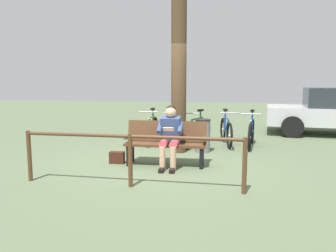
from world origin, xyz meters
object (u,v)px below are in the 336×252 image
bicycle_blue (251,133)px  bicycle_green (226,131)px  person_reading (170,133)px  bicycle_purple (172,131)px  bench (166,140)px  tree_trunk (179,64)px  handbag (117,158)px  bicycle_orange (197,132)px  litter_bin (203,136)px  bicycle_black (152,130)px

bicycle_blue → bicycle_green: 0.65m
person_reading → bicycle_purple: bearing=-83.0°
bench → person_reading: (-0.11, 0.16, 0.16)m
person_reading → bicycle_green: bearing=-115.0°
person_reading → tree_trunk: 1.94m
bench → tree_trunk: bearing=-95.0°
bench → tree_trunk: size_ratio=0.39×
handbag → bicycle_orange: 2.60m
litter_bin → bicycle_black: size_ratio=0.47×
bicycle_purple → handbag: bearing=-31.4°
bench → bicycle_purple: bearing=-85.3°
tree_trunk → bicycle_black: bearing=-49.2°
tree_trunk → bicycle_green: 2.30m
tree_trunk → bicycle_green: size_ratio=2.47×
bicycle_green → bicycle_black: (2.00, 0.05, 0.00)m
handbag → person_reading: bearing=176.8°
bench → bicycle_orange: size_ratio=1.00×
bicycle_blue → bicycle_green: (0.63, -0.13, 0.00)m
bicycle_blue → person_reading: bearing=-28.6°
bench → person_reading: person_reading is taller
tree_trunk → person_reading: bearing=91.2°
tree_trunk → bicycle_purple: (0.29, -0.91, -1.70)m
handbag → bench: bearing=-174.3°
person_reading → tree_trunk: size_ratio=0.29×
litter_bin → bicycle_purple: bicycle_purple is taller
tree_trunk → bicycle_orange: size_ratio=2.57×
bench → bicycle_blue: size_ratio=0.96×
person_reading → bicycle_orange: size_ratio=0.75×
tree_trunk → litter_bin: bearing=-171.0°
person_reading → tree_trunk: tree_trunk is taller
bench → bicycle_blue: bearing=-131.5°
tree_trunk → handbag: bearing=50.1°
person_reading → bicycle_blue: (-1.72, -2.30, -0.31)m
tree_trunk → litter_bin: (-0.56, -0.09, -1.67)m
handbag → bicycle_orange: bicycle_orange is taller
bench → bicycle_black: 2.37m
tree_trunk → litter_bin: tree_trunk is taller
person_reading → bicycle_orange: person_reading is taller
bicycle_blue → litter_bin: bearing=-45.9°
bench → handbag: bearing=4.6°
litter_bin → bicycle_green: bearing=-118.9°
bicycle_purple → bicycle_black: bearing=-113.2°
litter_bin → person_reading: bearing=69.7°
tree_trunk → bicycle_purple: 1.95m
person_reading → bicycle_green: (-1.08, -2.43, -0.31)m
litter_bin → bicycle_black: bicycle_black is taller
litter_bin → bicycle_blue: 1.46m
bench → bicycle_purple: (0.21, -2.10, -0.15)m
tree_trunk → bicycle_blue: tree_trunk is taller
litter_bin → bicycle_orange: 0.78m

